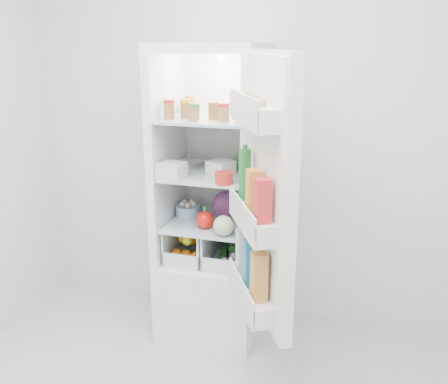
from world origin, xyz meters
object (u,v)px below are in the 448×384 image
(mushroom_bowl, at_px, (188,211))
(fridge_door, at_px, (265,200))
(refrigerator, at_px, (214,229))
(red_cabbage, at_px, (226,204))

(mushroom_bowl, bearing_deg, fridge_door, -43.59)
(refrigerator, relative_size, red_cabbage, 10.38)
(red_cabbage, bearing_deg, mushroom_bowl, -170.57)
(refrigerator, relative_size, fridge_door, 1.38)
(red_cabbage, distance_m, fridge_door, 0.76)
(refrigerator, height_order, mushroom_bowl, refrigerator)
(refrigerator, distance_m, mushroom_bowl, 0.20)
(refrigerator, xyz_separation_m, red_cabbage, (0.07, 0.01, 0.17))
(refrigerator, height_order, red_cabbage, refrigerator)
(red_cabbage, xyz_separation_m, fridge_door, (0.37, -0.62, 0.26))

